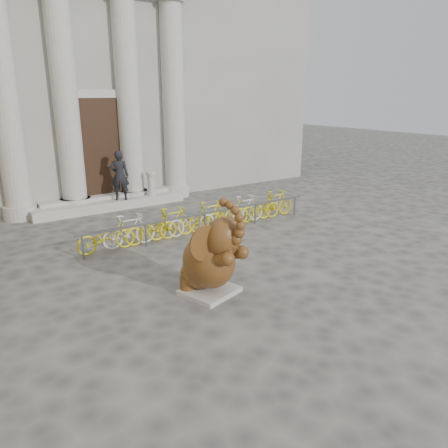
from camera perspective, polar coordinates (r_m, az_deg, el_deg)
ground at (r=10.07m, az=4.80°, el=-9.18°), size 80.00×80.00×0.00m
classical_building at (r=22.68m, az=-21.10°, el=19.79°), size 22.00×10.70×12.00m
entrance_steps at (r=17.85m, az=-14.71°, el=2.59°), size 6.00×1.20×0.36m
elephant_statue at (r=9.75m, az=-1.77°, el=-4.68°), size 1.51×1.81×2.29m
bike_rack at (r=14.22m, az=-3.10°, el=0.87°), size 8.29×0.53×1.00m
pedestrian at (r=17.41m, az=-13.49°, el=6.18°), size 0.83×0.71×1.93m
balustrade_post at (r=18.07m, az=-9.52°, el=5.11°), size 0.39×0.39×0.96m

